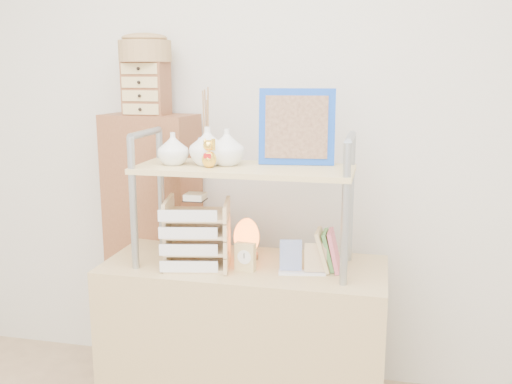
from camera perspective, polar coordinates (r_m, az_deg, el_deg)
room_shell at (r=1.56m, az=-8.76°, el=16.93°), size 3.42×3.41×2.61m
desk at (r=2.60m, az=-1.14°, el=-15.01°), size 1.20×0.50×0.75m
cabinet at (r=2.99m, az=-10.14°, el=-5.38°), size 0.48×0.30×1.35m
hutch at (r=2.37m, az=-2.07°, el=3.10°), size 0.90×0.34×0.74m
letter_tray at (r=2.41m, az=-5.98°, el=-4.50°), size 0.30×0.29×0.31m
salt_lamp at (r=2.50m, az=-0.96°, el=-4.63°), size 0.12×0.11×0.18m
desk_clock at (r=2.36m, az=-1.08°, el=-6.51°), size 0.09×0.05×0.12m
postcard_stand at (r=2.34m, az=4.65°, el=-7.21°), size 0.20×0.09×0.14m
drawer_chest at (r=2.83m, az=-10.91°, el=10.12°), size 0.20×0.16×0.25m
woven_basket at (r=2.84m, az=-11.04°, el=13.66°), size 0.25×0.25×0.10m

